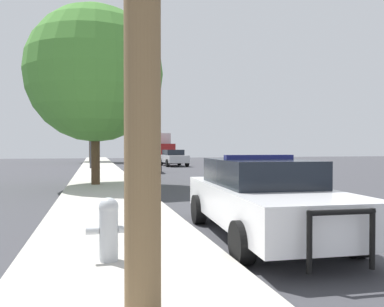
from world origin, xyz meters
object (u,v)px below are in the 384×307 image
Objects in this scene: car_background_midblock at (145,162)px; box_truck at (157,147)px; traffic_light at (106,122)px; tree_sidewalk_near at (95,74)px; car_background_oncoming at (173,157)px; tree_sidewalk_far at (91,112)px; car_background_distant at (141,156)px; police_car at (262,196)px; fire_hydrant at (109,227)px.

box_truck is (3.56, 16.99, 1.03)m from car_background_midblock.
tree_sidewalk_near is at bearing -93.86° from traffic_light.
traffic_light is at bearing 34.00° from car_background_oncoming.
tree_sidewalk_far is (-3.77, 18.64, 5.04)m from car_background_midblock.
tree_sidewalk_near reaches higher than car_background_midblock.
tree_sidewalk_near is (-5.21, -26.88, 4.07)m from car_background_distant.
traffic_light is at bearing -80.93° from police_car.
fire_hydrant is at bearing 74.76° from car_background_oncoming.
tree_sidewalk_near is 27.96m from tree_sidewalk_far.
car_background_midblock is at bearing 80.96° from fire_hydrant.
tree_sidewalk_near reaches higher than fire_hydrant.
fire_hydrant is 38.41m from car_background_distant.
car_background_distant is at bearing -80.66° from car_background_oncoming.
car_background_oncoming is 13.87m from tree_sidewalk_far.
car_background_distant is 2.08m from box_truck.
traffic_light reaches higher than fire_hydrant.
car_background_oncoming is (3.67, 8.03, 0.10)m from car_background_midblock.
tree_sidewalk_far is (-0.39, 27.94, 0.91)m from tree_sidewalk_near.
fire_hydrant is at bearing -89.25° from tree_sidewalk_far.
car_background_distant is at bearing 72.76° from traffic_light.
car_background_distant is (2.17, 36.83, -0.01)m from police_car.
traffic_light is 14.83m from box_truck.
car_background_oncoming is at bearing -81.51° from car_background_distant.
box_truck is 8.52m from tree_sidewalk_far.
traffic_light is 14.92m from car_background_distant.
car_background_midblock is at bearing -78.56° from tree_sidewalk_far.
tree_sidewalk_near is (-0.13, 11.19, 4.23)m from fire_hydrant.
tree_sidewalk_near is (-6.95, -26.29, 3.09)m from box_truck.
car_background_distant is 0.97× the size of car_background_oncoming.
car_background_distant is at bearing -20.15° from box_truck.
tree_sidewalk_near is at bearing -105.61° from car_background_midblock.
tree_sidewalk_far reaches higher than car_background_midblock.
car_background_oncoming is (4.02, 27.28, 0.03)m from police_car.
fire_hydrant is 24.31m from traffic_light.
car_background_oncoming is 0.58× the size of box_truck.
box_truck is (1.74, -0.58, 0.97)m from car_background_distant.
police_car is 38.38m from tree_sidewalk_far.
police_car is at bearing 80.03° from car_background_oncoming.
police_car is at bearing -86.65° from car_background_midblock.
box_truck is 0.92× the size of tree_sidewalk_far.
car_background_oncoming is 19.14m from tree_sidewalk_near.
fire_hydrant is at bearing -89.35° from tree_sidewalk_near.
police_car reaches higher than car_background_distant.
traffic_light is 1.11× the size of car_background_oncoming.
tree_sidewalk_near is (-7.05, -17.33, 4.03)m from car_background_oncoming.
car_background_distant is at bearing -10.78° from tree_sidewalk_far.
traffic_light is at bearing -109.69° from car_background_distant.
tree_sidewalk_far reaches higher than tree_sidewalk_near.
traffic_light reaches higher than police_car.
car_background_midblock is 19.68m from tree_sidewalk_far.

